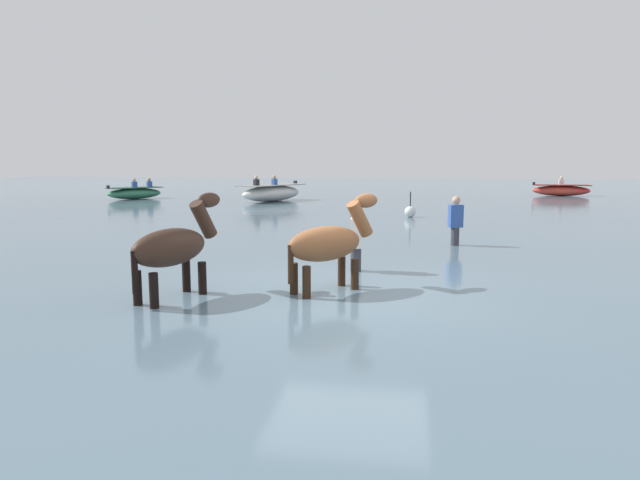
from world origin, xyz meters
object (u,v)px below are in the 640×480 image
Objects in this scene: boat_far_offshore at (272,193)px; person_onlooker_left at (356,248)px; boat_mid_outer at (561,190)px; channel_buoy at (410,212)px; horse_lead_chestnut at (329,246)px; boat_mid_channel at (135,193)px; horse_trailing_dark_bay at (174,250)px; person_wading_mid at (455,228)px.

person_onlooker_left is at bearing -71.36° from boat_far_offshore.
boat_mid_outer is 16.28m from channel_buoy.
boat_mid_outer is 1.97× the size of person_onlooker_left.
person_onlooker_left is (0.27, 1.66, -0.28)m from horse_lead_chestnut.
boat_mid_channel is 1.76× the size of person_onlooker_left.
boat_far_offshore is 7.62m from boat_mid_channel.
horse_trailing_dark_bay is 0.47× the size of boat_far_offshore.
person_wading_mid and person_onlooker_left have the same top height.
horse_lead_chestnut is at bearing 20.40° from horse_trailing_dark_bay.
horse_trailing_dark_bay reaches higher than boat_mid_outer.
boat_mid_channel is at bearing 176.01° from boat_far_offshore.
boat_mid_channel is 3.13× the size of channel_buoy.
boat_mid_channel is 1.76× the size of person_wading_mid.
boat_far_offshore is at bearing -3.99° from boat_mid_channel.
boat_mid_outer is 1.12× the size of boat_mid_channel.
horse_trailing_dark_bay is 19.90m from boat_far_offshore.
boat_mid_outer reaches higher than boat_mid_channel.
boat_mid_channel is 22.16m from person_onlooker_left.
boat_mid_channel is (-23.13, -6.28, -0.00)m from boat_mid_outer.
person_wading_mid is 1.00× the size of person_onlooker_left.
boat_mid_outer is at bearing 67.85° from person_onlooker_left.
boat_mid_channel reaches higher than channel_buoy.
person_wading_mid is 4.10m from person_onlooker_left.
person_wading_mid is at bearing -81.16° from channel_buoy.
horse_trailing_dark_bay is at bearing -159.60° from horse_lead_chestnut.
horse_lead_chestnut reaches higher than channel_buoy.
person_onlooker_left is 10.24m from channel_buoy.
horse_lead_chestnut is 23.36m from boat_mid_channel.
boat_mid_channel is 16.25m from channel_buoy.
boat_far_offshore reaches higher than boat_mid_channel.
channel_buoy is at bearing 98.84° from person_wading_mid.
boat_far_offshore reaches higher than boat_mid_outer.
horse_trailing_dark_bay reaches higher than person_onlooker_left.
boat_far_offshore reaches higher than person_onlooker_left.
boat_mid_outer is 3.50× the size of channel_buoy.
boat_far_offshore is 2.60× the size of person_onlooker_left.
horse_lead_chestnut is at bearing -96.37° from channel_buoy.
boat_mid_outer is at bearing 23.68° from boat_far_offshore.
channel_buoy is (-8.70, -13.76, -0.12)m from boat_mid_outer.
person_wading_mid is at bearing 52.84° from horse_trailing_dark_bay.
person_onlooker_left reaches higher than channel_buoy.
channel_buoy is (-1.04, 6.66, -0.22)m from person_wading_mid.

